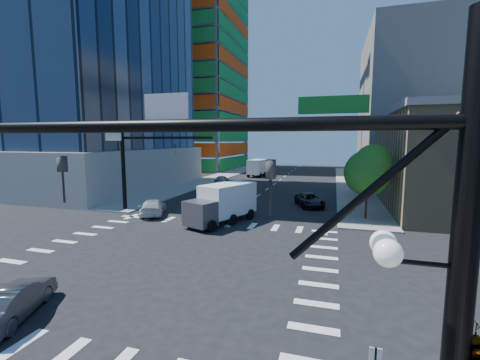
% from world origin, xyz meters
% --- Properties ---
extents(ground, '(160.00, 160.00, 0.00)m').
position_xyz_m(ground, '(0.00, 0.00, 0.00)').
color(ground, black).
rests_on(ground, ground).
extents(road_markings, '(20.00, 20.00, 0.01)m').
position_xyz_m(road_markings, '(0.00, 0.00, 0.01)').
color(road_markings, silver).
rests_on(road_markings, ground).
extents(sidewalk_ne, '(5.00, 60.00, 0.15)m').
position_xyz_m(sidewalk_ne, '(12.50, 40.00, 0.07)').
color(sidewalk_ne, gray).
rests_on(sidewalk_ne, ground).
extents(sidewalk_nw, '(5.00, 60.00, 0.15)m').
position_xyz_m(sidewalk_nw, '(-12.50, 40.00, 0.07)').
color(sidewalk_nw, gray).
rests_on(sidewalk_nw, ground).
extents(construction_building, '(25.16, 34.50, 70.60)m').
position_xyz_m(construction_building, '(-27.41, 61.93, 24.61)').
color(construction_building, slate).
rests_on(construction_building, ground).
extents(bg_building_ne, '(24.00, 30.00, 28.00)m').
position_xyz_m(bg_building_ne, '(27.00, 55.00, 14.00)').
color(bg_building_ne, slate).
rests_on(bg_building_ne, ground).
extents(signal_mast_se, '(10.51, 2.48, 9.00)m').
position_xyz_m(signal_mast_se, '(10.60, -11.50, 5.01)').
color(signal_mast_se, black).
rests_on(signal_mast_se, sidewalk_se).
extents(signal_mast_nw, '(10.20, 0.40, 9.00)m').
position_xyz_m(signal_mast_nw, '(-10.00, 11.50, 5.49)').
color(signal_mast_nw, black).
rests_on(signal_mast_nw, sidewalk_nw).
extents(tree_south, '(4.16, 4.16, 6.82)m').
position_xyz_m(tree_south, '(12.63, 13.90, 4.69)').
color(tree_south, '#382316').
rests_on(tree_south, sidewalk_ne).
extents(tree_north, '(3.54, 3.52, 5.78)m').
position_xyz_m(tree_north, '(12.93, 25.90, 3.99)').
color(tree_north, '#382316').
rests_on(tree_north, sidewalk_ne).
extents(car_nb_far, '(4.00, 5.69, 1.44)m').
position_xyz_m(car_nb_far, '(7.06, 18.87, 0.72)').
color(car_nb_far, black).
rests_on(car_nb_far, ground).
extents(car_sb_near, '(3.96, 5.58, 1.50)m').
position_xyz_m(car_sb_near, '(-7.47, 10.40, 0.75)').
color(car_sb_near, silver).
rests_on(car_sb_near, ground).
extents(car_sb_mid, '(2.20, 4.54, 1.49)m').
position_xyz_m(car_sb_mid, '(-8.50, 33.45, 0.75)').
color(car_sb_mid, '#A1A5A9').
rests_on(car_sb_mid, ground).
extents(car_sb_cross, '(3.06, 4.69, 1.46)m').
position_xyz_m(car_sb_cross, '(-2.96, -7.67, 0.73)').
color(car_sb_cross, '#48474C').
rests_on(car_sb_cross, ground).
extents(box_truck_near, '(4.98, 7.08, 3.42)m').
position_xyz_m(box_truck_near, '(0.05, 9.10, 1.51)').
color(box_truck_near, black).
rests_on(box_truck_near, ground).
extents(box_truck_far, '(3.54, 6.89, 3.47)m').
position_xyz_m(box_truck_far, '(-5.19, 46.95, 1.54)').
color(box_truck_far, black).
rests_on(box_truck_far, ground).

